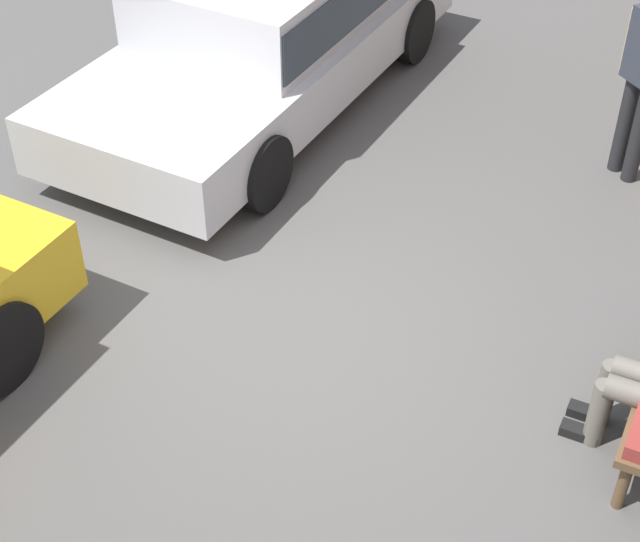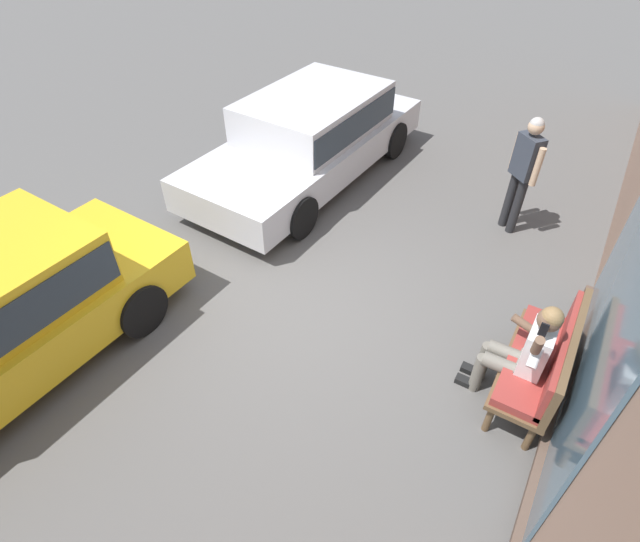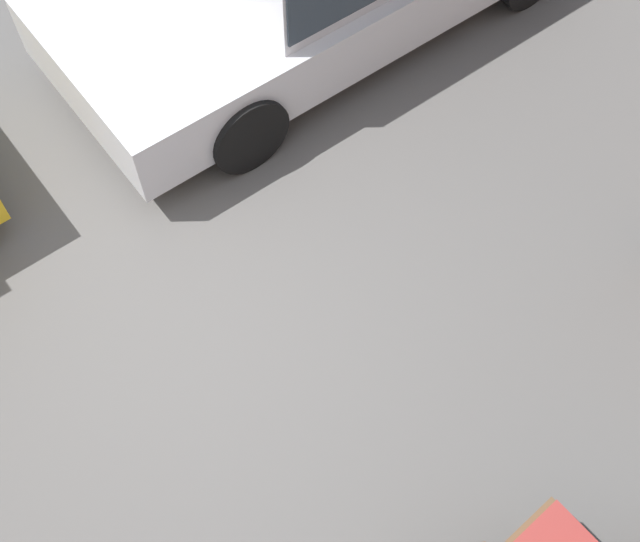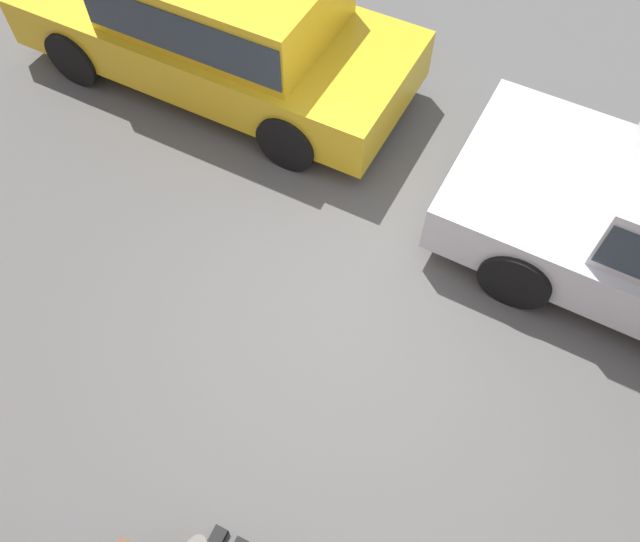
% 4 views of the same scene
% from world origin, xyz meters
% --- Properties ---
extents(ground_plane, '(60.00, 60.00, 0.00)m').
position_xyz_m(ground_plane, '(0.00, 0.00, 0.00)').
color(ground_plane, '#565451').
extents(parked_car_mid, '(4.45, 1.95, 1.44)m').
position_xyz_m(parked_car_mid, '(2.54, -2.12, 0.78)').
color(parked_car_mid, gold).
rests_on(parked_car_mid, ground_plane).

